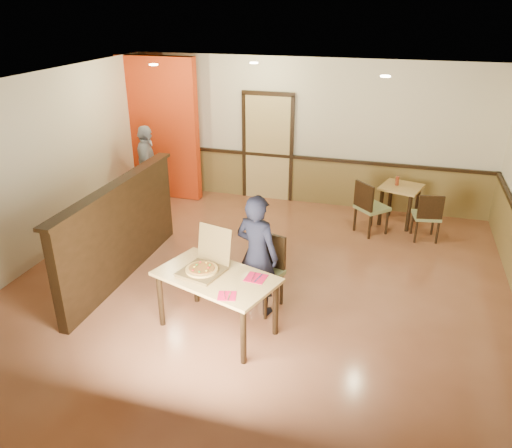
{
  "coord_description": "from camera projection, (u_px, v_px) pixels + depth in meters",
  "views": [
    {
      "loc": [
        1.67,
        -5.86,
        3.76
      ],
      "look_at": [
        -0.03,
        0.0,
        1.0
      ],
      "focal_mm": 35.0,
      "sensor_mm": 36.0,
      "label": 1
    }
  ],
  "objects": [
    {
      "name": "napkin_far",
      "position": [
        256.0,
        278.0,
        5.86
      ],
      "size": [
        0.26,
        0.26,
        0.01
      ],
      "rotation": [
        0.0,
        0.0,
        -0.09
      ],
      "color": "red",
      "rests_on": "main_table"
    },
    {
      "name": "side_chair_left",
      "position": [
        369.0,
        206.0,
        8.56
      ],
      "size": [
        0.66,
        0.66,
        0.95
      ],
      "rotation": [
        0.0,
        0.0,
        2.37
      ],
      "color": "olive",
      "rests_on": "floor"
    },
    {
      "name": "diner_chair",
      "position": [
        264.0,
        269.0,
        6.52
      ],
      "size": [
        0.61,
        0.61,
        0.99
      ],
      "rotation": [
        0.0,
        0.0,
        -0.3
      ],
      "color": "olive",
      "rests_on": "floor"
    },
    {
      "name": "napkin_near",
      "position": [
        227.0,
        296.0,
        5.5
      ],
      "size": [
        0.24,
        0.24,
        0.01
      ],
      "rotation": [
        0.0,
        0.0,
        0.24
      ],
      "color": "red",
      "rests_on": "main_table"
    },
    {
      "name": "booth_partition",
      "position": [
        120.0,
        230.0,
        7.13
      ],
      "size": [
        0.2,
        3.1,
        1.44
      ],
      "color": "black",
      "rests_on": "floor"
    },
    {
      "name": "spot_b",
      "position": [
        254.0,
        63.0,
        8.35
      ],
      "size": [
        0.14,
        0.14,
        0.02
      ],
      "primitive_type": "cylinder",
      "color": "#FFE5B2",
      "rests_on": "ceiling"
    },
    {
      "name": "condiment",
      "position": [
        397.0,
        181.0,
        8.89
      ],
      "size": [
        0.07,
        0.07,
        0.16
      ],
      "primitive_type": "cylinder",
      "color": "maroon",
      "rests_on": "side_table"
    },
    {
      "name": "pizza_box",
      "position": [
        204.0,
        266.0,
        5.98
      ],
      "size": [
        0.59,
        0.65,
        0.5
      ],
      "rotation": [
        0.0,
        0.0,
        -0.25
      ],
      "color": "brown",
      "rests_on": "main_table"
    },
    {
      "name": "floor",
      "position": [
        258.0,
        288.0,
        7.1
      ],
      "size": [
        7.0,
        7.0,
        0.0
      ],
      "primitive_type": "plane",
      "color": "#AD6743",
      "rests_on": "ground"
    },
    {
      "name": "chair_rail_back",
      "position": [
        307.0,
        158.0,
        9.74
      ],
      "size": [
        7.0,
        0.06,
        0.06
      ],
      "primitive_type": "cube",
      "color": "black",
      "rests_on": "wall_back"
    },
    {
      "name": "ceiling",
      "position": [
        259.0,
        87.0,
        5.95
      ],
      "size": [
        7.0,
        7.0,
        0.0
      ],
      "primitive_type": "plane",
      "rotation": [
        3.14,
        0.0,
        0.0
      ],
      "color": "black",
      "rests_on": "wall_back"
    },
    {
      "name": "side_table",
      "position": [
        400.0,
        195.0,
        8.95
      ],
      "size": [
        0.83,
        0.83,
        0.71
      ],
      "rotation": [
        0.0,
        0.0,
        -0.29
      ],
      "color": "tan",
      "rests_on": "floor"
    },
    {
      "name": "wainscot_back",
      "position": [
        306.0,
        180.0,
        9.95
      ],
      "size": [
        7.0,
        0.04,
        0.9
      ],
      "primitive_type": "cube",
      "color": "olive",
      "rests_on": "floor"
    },
    {
      "name": "red_accent_panel",
      "position": [
        160.0,
        129.0,
        9.89
      ],
      "size": [
        1.6,
        0.2,
        2.78
      ],
      "primitive_type": "cube",
      "color": "red",
      "rests_on": "floor"
    },
    {
      "name": "side_chair_right",
      "position": [
        427.0,
        215.0,
        8.32
      ],
      "size": [
        0.5,
        0.5,
        0.86
      ],
      "rotation": [
        0.0,
        0.0,
        3.33
      ],
      "color": "olive",
      "rests_on": "floor"
    },
    {
      "name": "spot_c",
      "position": [
        385.0,
        76.0,
        6.91
      ],
      "size": [
        0.14,
        0.14,
        0.02
      ],
      "primitive_type": "cylinder",
      "color": "#FFE5B2",
      "rests_on": "ceiling"
    },
    {
      "name": "pizza",
      "position": [
        202.0,
        269.0,
        5.95
      ],
      "size": [
        0.45,
        0.45,
        0.03
      ],
      "primitive_type": "cylinder",
      "rotation": [
        0.0,
        0.0,
        -0.18
      ],
      "color": "gold",
      "rests_on": "pizza_box"
    },
    {
      "name": "diner",
      "position": [
        257.0,
        255.0,
        6.29
      ],
      "size": [
        0.68,
        0.54,
        1.62
      ],
      "primitive_type": "imported",
      "rotation": [
        0.0,
        0.0,
        2.86
      ],
      "color": "black",
      "rests_on": "floor"
    },
    {
      "name": "back_door",
      "position": [
        268.0,
        148.0,
        9.9
      ],
      "size": [
        0.9,
        0.06,
        2.1
      ],
      "primitive_type": "cube",
      "color": "tan",
      "rests_on": "wall_back"
    },
    {
      "name": "passerby",
      "position": [
        147.0,
        168.0,
        9.48
      ],
      "size": [
        0.73,
        1.04,
        1.63
      ],
      "primitive_type": "imported",
      "rotation": [
        0.0,
        0.0,
        1.96
      ],
      "color": "#9899A0",
      "rests_on": "floor"
    },
    {
      "name": "wall_back",
      "position": [
        309.0,
        133.0,
        9.59
      ],
      "size": [
        7.0,
        0.0,
        7.0
      ],
      "primitive_type": "plane",
      "rotation": [
        1.57,
        0.0,
        0.0
      ],
      "color": "beige",
      "rests_on": "floor"
    },
    {
      "name": "main_table",
      "position": [
        217.0,
        283.0,
        5.96
      ],
      "size": [
        1.62,
        1.23,
        0.77
      ],
      "rotation": [
        0.0,
        0.0,
        -0.33
      ],
      "color": "tan",
      "rests_on": "floor"
    },
    {
      "name": "wall_left",
      "position": [
        33.0,
        173.0,
        7.42
      ],
      "size": [
        0.0,
        7.0,
        7.0
      ],
      "primitive_type": "plane",
      "rotation": [
        1.57,
        0.0,
        1.57
      ],
      "color": "beige",
      "rests_on": "floor"
    },
    {
      "name": "spot_a",
      "position": [
        154.0,
        65.0,
        8.12
      ],
      "size": [
        0.14,
        0.14,
        0.02
      ],
      "primitive_type": "cylinder",
      "color": "#FFE5B2",
      "rests_on": "ceiling"
    }
  ]
}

